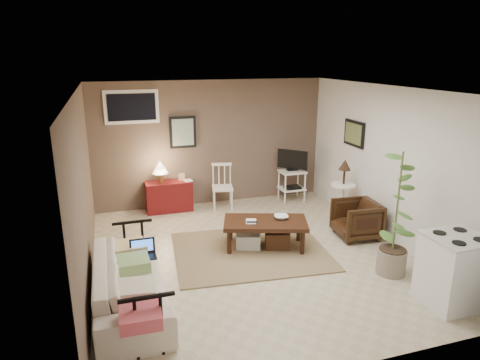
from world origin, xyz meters
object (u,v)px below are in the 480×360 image
object	(u,v)px
red_console	(168,194)
spindle_chair	(222,188)
armchair	(357,218)
sofa	(129,275)
side_table	(344,183)
stove	(454,270)
potted_plant	(397,210)
tv_stand	(292,174)
coffee_table	(265,232)

from	to	relation	value
red_console	spindle_chair	bearing A→B (deg)	-8.15
red_console	armchair	bearing A→B (deg)	-38.22
red_console	armchair	xyz separation A→B (m)	(2.71, -2.13, -0.01)
red_console	spindle_chair	xyz separation A→B (m)	(1.02, -0.15, 0.06)
sofa	spindle_chair	world-z (taller)	spindle_chair
side_table	stove	distance (m)	2.75
potted_plant	stove	size ratio (longest dim) A/B	1.98
armchair	red_console	bearing A→B (deg)	-123.63
side_table	potted_plant	xyz separation A→B (m)	(-0.36, -1.90, 0.22)
tv_stand	stove	xyz separation A→B (m)	(0.26, -4.01, -0.12)
armchair	side_table	bearing A→B (deg)	172.15
red_console	side_table	distance (m)	3.22
stove	spindle_chair	bearing A→B (deg)	113.16
sofa	side_table	distance (m)	4.11
armchair	spindle_chair	bearing A→B (deg)	-135.01
spindle_chair	stove	distance (m)	4.36
spindle_chair	armchair	distance (m)	2.61
coffee_table	side_table	xyz separation A→B (m)	(1.71, 0.65, 0.43)
sofa	red_console	world-z (taller)	red_console
side_table	stove	size ratio (longest dim) A/B	1.29
coffee_table	tv_stand	bearing A→B (deg)	55.83
spindle_chair	red_console	bearing A→B (deg)	171.85
coffee_table	armchair	xyz separation A→B (m)	(1.55, -0.05, 0.07)
coffee_table	potted_plant	bearing A→B (deg)	-42.71
coffee_table	tv_stand	distance (m)	2.36
coffee_table	stove	xyz separation A→B (m)	(1.58, -2.08, 0.17)
red_console	potted_plant	world-z (taller)	potted_plant
sofa	armchair	bearing A→B (deg)	-75.52
side_table	tv_stand	bearing A→B (deg)	107.18
stove	tv_stand	bearing A→B (deg)	93.75
sofa	red_console	bearing A→B (deg)	-16.29
tv_stand	sofa	bearing A→B (deg)	-139.01
armchair	stove	size ratio (longest dim) A/B	0.77
coffee_table	armchair	world-z (taller)	armchair
potted_plant	tv_stand	bearing A→B (deg)	90.69
spindle_chair	tv_stand	world-z (taller)	tv_stand
sofa	stove	size ratio (longest dim) A/B	2.32
spindle_chair	potted_plant	world-z (taller)	potted_plant
armchair	stove	xyz separation A→B (m)	(0.02, -2.02, 0.10)
side_table	stove	bearing A→B (deg)	-92.78
coffee_table	side_table	size ratio (longest dim) A/B	1.23
tv_stand	armchair	bearing A→B (deg)	-83.13
red_console	potted_plant	distance (m)	4.20
tv_stand	coffee_table	bearing A→B (deg)	-124.17
red_console	armchair	size ratio (longest dim) A/B	1.48
tv_stand	potted_plant	size ratio (longest dim) A/B	0.61
spindle_chair	armchair	bearing A→B (deg)	-49.59
spindle_chair	armchair	xyz separation A→B (m)	(1.69, -1.99, -0.07)
tv_stand	spindle_chair	bearing A→B (deg)	-179.80
potted_plant	stove	world-z (taller)	potted_plant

